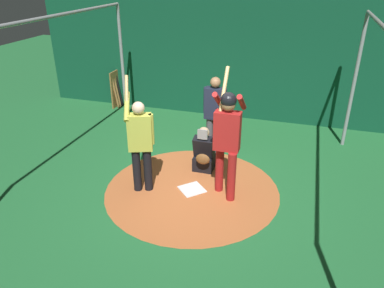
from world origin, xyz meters
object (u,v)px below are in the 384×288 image
at_px(home_plate, 192,189).
at_px(bat_rack, 117,90).
at_px(umpire, 215,112).
at_px(batter, 227,134).
at_px(catcher, 204,153).
at_px(visitor, 140,141).

relative_size(home_plate, bat_rack, 0.40).
relative_size(home_plate, umpire, 0.24).
height_order(batter, bat_rack, batter).
bearing_deg(catcher, bat_rack, -130.25).
height_order(catcher, bat_rack, bat_rack).
height_order(home_plate, catcher, catcher).
distance_m(umpire, bat_rack, 4.12).
bearing_deg(home_plate, bat_rack, -137.10).
distance_m(home_plate, umpire, 1.83).
height_order(visitor, bat_rack, visitor).
relative_size(home_plate, visitor, 0.20).
height_order(home_plate, visitor, visitor).
distance_m(catcher, bat_rack, 4.53).
xyz_separation_m(catcher, umpire, (-0.76, 0.02, 0.61)).
height_order(catcher, umpire, umpire).
relative_size(umpire, bat_rack, 1.66).
bearing_deg(bat_rack, batter, 47.86).
height_order(catcher, visitor, visitor).
relative_size(batter, catcher, 2.38).
xyz_separation_m(umpire, visitor, (1.80, -0.89, 0.02)).
bearing_deg(bat_rack, catcher, 49.75).
height_order(home_plate, batter, batter).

